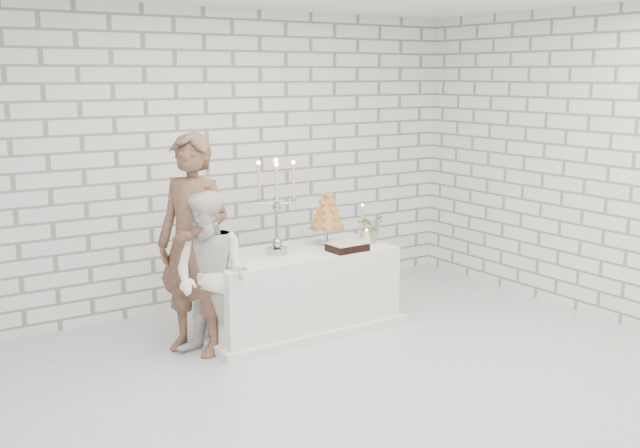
{
  "coord_description": "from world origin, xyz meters",
  "views": [
    {
      "loc": [
        -3.14,
        -4.34,
        2.36
      ],
      "look_at": [
        0.4,
        1.04,
        1.05
      ],
      "focal_mm": 41.58,
      "sensor_mm": 36.0,
      "label": 1
    }
  ],
  "objects_px": {
    "groom": "(193,245)",
    "bride": "(212,276)",
    "candelabra": "(277,207)",
    "croquembouche": "(327,217)",
    "cake_table": "(297,290)"
  },
  "relations": [
    {
      "from": "groom",
      "to": "candelabra",
      "type": "height_order",
      "value": "groom"
    },
    {
      "from": "candelabra",
      "to": "croquembouche",
      "type": "xyz_separation_m",
      "value": [
        0.59,
        0.07,
        -0.17
      ]
    },
    {
      "from": "candelabra",
      "to": "croquembouche",
      "type": "height_order",
      "value": "candelabra"
    },
    {
      "from": "cake_table",
      "to": "croquembouche",
      "type": "relative_size",
      "value": 3.38
    },
    {
      "from": "cake_table",
      "to": "candelabra",
      "type": "height_order",
      "value": "candelabra"
    },
    {
      "from": "bride",
      "to": "candelabra",
      "type": "height_order",
      "value": "candelabra"
    },
    {
      "from": "groom",
      "to": "bride",
      "type": "height_order",
      "value": "groom"
    },
    {
      "from": "candelabra",
      "to": "croquembouche",
      "type": "relative_size",
      "value": 1.64
    },
    {
      "from": "groom",
      "to": "bride",
      "type": "distance_m",
      "value": 0.32
    },
    {
      "from": "cake_table",
      "to": "groom",
      "type": "relative_size",
      "value": 0.95
    },
    {
      "from": "bride",
      "to": "groom",
      "type": "bearing_deg",
      "value": 162.21
    },
    {
      "from": "groom",
      "to": "croquembouche",
      "type": "xyz_separation_m",
      "value": [
        1.43,
        0.11,
        0.07
      ]
    },
    {
      "from": "groom",
      "to": "candelabra",
      "type": "xyz_separation_m",
      "value": [
        0.83,
        0.04,
        0.24
      ]
    },
    {
      "from": "bride",
      "to": "croquembouche",
      "type": "bearing_deg",
      "value": 69.33
    },
    {
      "from": "croquembouche",
      "to": "cake_table",
      "type": "bearing_deg",
      "value": -168.24
    }
  ]
}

